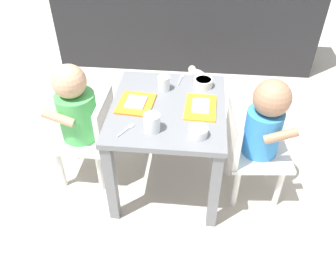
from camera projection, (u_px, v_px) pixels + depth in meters
ground_plane at (168, 179)px, 1.85m from camera, size 7.00×7.00×0.00m
kitchen_cabinet_back at (185, 5)px, 2.54m from camera, size 1.90×0.30×0.92m
dining_table at (168, 122)px, 1.61m from camera, size 0.51×0.57×0.47m
seated_child_left at (79, 112)px, 1.63m from camera, size 0.28×0.28×0.64m
seated_child_right at (261, 127)px, 1.55m from camera, size 0.30×0.30×0.63m
dog at (201, 90)px, 2.12m from camera, size 0.25×0.42×0.32m
food_tray_left at (136, 104)px, 1.56m from camera, size 0.17×0.19×0.02m
food_tray_right at (201, 107)px, 1.54m from camera, size 0.14×0.20×0.02m
water_cup_left at (152, 123)px, 1.40m from camera, size 0.07×0.07×0.07m
water_cup_right at (164, 84)px, 1.64m from camera, size 0.06×0.06×0.07m
cereal_bowl_right_side at (198, 132)px, 1.38m from camera, size 0.08×0.08×0.04m
veggie_bowl_near at (203, 82)px, 1.67m from camera, size 0.09×0.09×0.04m
spoon_by_left_tray at (127, 129)px, 1.43m from camera, size 0.06×0.09×0.01m
spoon_by_right_tray at (181, 79)px, 1.73m from camera, size 0.03×0.10×0.01m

